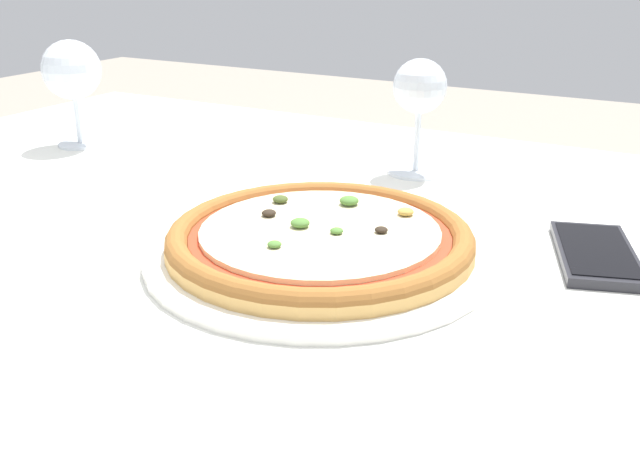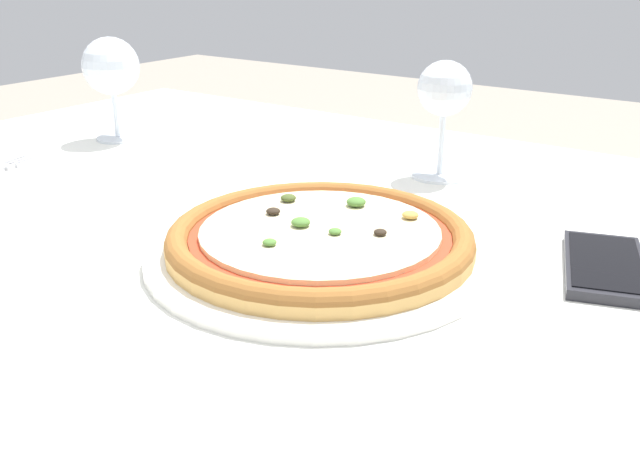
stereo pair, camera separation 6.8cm
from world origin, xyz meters
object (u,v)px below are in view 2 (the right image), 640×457
Objects in this scene: dining_table at (242,291)px; wine_glass_far_right at (444,95)px; pizza_plate at (320,241)px; wine_glass_far_left at (111,68)px; cell_phone at (605,266)px.

dining_table is 0.35m from wine_glass_far_right.
pizza_plate is 0.32m from wine_glass_far_right.
pizza_plate is (0.13, -0.03, 0.10)m from dining_table.
wine_glass_far_left reaches higher than cell_phone.
wine_glass_far_right is (0.11, 0.27, 0.19)m from dining_table.
wine_glass_far_right reaches higher than cell_phone.
dining_table is at bearing -111.45° from wine_glass_far_right.
wine_glass_far_right reaches higher than pizza_plate.
wine_glass_far_right reaches higher than dining_table.
cell_phone is at bearing 14.34° from dining_table.
pizza_plate reaches higher than cell_phone.
cell_phone is (0.37, 0.09, 0.09)m from dining_table.
wine_glass_far_right is at bearing 12.52° from wine_glass_far_left.
wine_glass_far_left reaches higher than wine_glass_far_right.
wine_glass_far_left is at bearing 159.61° from pizza_plate.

